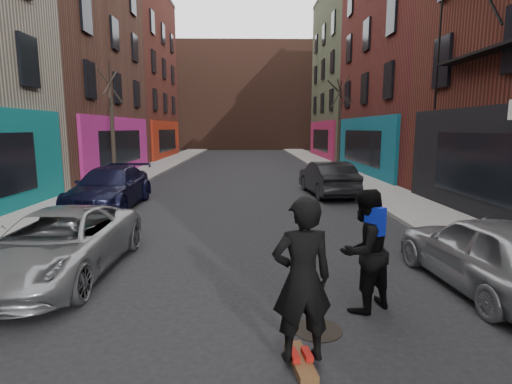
{
  "coord_description": "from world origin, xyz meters",
  "views": [
    {
      "loc": [
        0.39,
        -1.69,
        2.85
      ],
      "look_at": [
        0.53,
        6.07,
        1.6
      ],
      "focal_mm": 28.0,
      "sensor_mm": 36.0,
      "label": 1
    }
  ],
  "objects_px": {
    "tree_right_far": "(340,117)",
    "pedestrian": "(364,250)",
    "skateboarder": "(302,280)",
    "parked_right_end": "(327,178)",
    "manhole": "(318,330)",
    "tree_left_far": "(112,117)",
    "parked_left_end": "(110,188)",
    "parked_right_far": "(489,253)",
    "skateboard": "(300,361)",
    "parked_left_far": "(59,243)"
  },
  "relations": [
    {
      "from": "tree_right_far",
      "to": "pedestrian",
      "type": "height_order",
      "value": "tree_right_far"
    },
    {
      "from": "tree_right_far",
      "to": "skateboarder",
      "type": "bearing_deg",
      "value": -103.72
    },
    {
      "from": "parked_right_end",
      "to": "manhole",
      "type": "xyz_separation_m",
      "value": [
        -2.4,
        -11.6,
        -0.72
      ]
    },
    {
      "from": "tree_left_far",
      "to": "parked_right_end",
      "type": "height_order",
      "value": "tree_left_far"
    },
    {
      "from": "parked_left_end",
      "to": "parked_right_far",
      "type": "height_order",
      "value": "parked_left_end"
    },
    {
      "from": "skateboarder",
      "to": "pedestrian",
      "type": "height_order",
      "value": "skateboarder"
    },
    {
      "from": "skateboarder",
      "to": "parked_right_end",
      "type": "bearing_deg",
      "value": -110.47
    },
    {
      "from": "parked_right_end",
      "to": "skateboard",
      "type": "relative_size",
      "value": 5.51
    },
    {
      "from": "parked_right_far",
      "to": "pedestrian",
      "type": "relative_size",
      "value": 2.09
    },
    {
      "from": "parked_right_end",
      "to": "skateboarder",
      "type": "xyz_separation_m",
      "value": [
        -2.76,
        -12.45,
        0.37
      ]
    },
    {
      "from": "skateboard",
      "to": "pedestrian",
      "type": "distance_m",
      "value": 2.11
    },
    {
      "from": "parked_right_end",
      "to": "skateboarder",
      "type": "height_order",
      "value": "skateboarder"
    },
    {
      "from": "tree_right_far",
      "to": "parked_right_end",
      "type": "bearing_deg",
      "value": -105.43
    },
    {
      "from": "skateboarder",
      "to": "manhole",
      "type": "height_order",
      "value": "skateboarder"
    },
    {
      "from": "tree_left_far",
      "to": "tree_right_far",
      "type": "xyz_separation_m",
      "value": [
        12.4,
        6.0,
        0.15
      ]
    },
    {
      "from": "manhole",
      "to": "tree_left_far",
      "type": "bearing_deg",
      "value": 117.7
    },
    {
      "from": "manhole",
      "to": "skateboarder",
      "type": "bearing_deg",
      "value": -112.74
    },
    {
      "from": "pedestrian",
      "to": "manhole",
      "type": "bearing_deg",
      "value": 5.51
    },
    {
      "from": "parked_left_end",
      "to": "skateboarder",
      "type": "height_order",
      "value": "skateboarder"
    },
    {
      "from": "manhole",
      "to": "parked_left_far",
      "type": "bearing_deg",
      "value": 154.05
    },
    {
      "from": "parked_right_far",
      "to": "skateboarder",
      "type": "distance_m",
      "value": 4.24
    },
    {
      "from": "skateboard",
      "to": "pedestrian",
      "type": "bearing_deg",
      "value": 43.97
    },
    {
      "from": "parked_left_far",
      "to": "tree_left_far",
      "type": "bearing_deg",
      "value": 104.36
    },
    {
      "from": "parked_right_far",
      "to": "skateboard",
      "type": "height_order",
      "value": "parked_right_far"
    },
    {
      "from": "tree_left_far",
      "to": "skateboard",
      "type": "height_order",
      "value": "tree_left_far"
    },
    {
      "from": "tree_right_far",
      "to": "parked_right_end",
      "type": "distance_m",
      "value": 9.56
    },
    {
      "from": "pedestrian",
      "to": "parked_right_end",
      "type": "bearing_deg",
      "value": -131.27
    },
    {
      "from": "tree_right_far",
      "to": "parked_left_far",
      "type": "bearing_deg",
      "value": -117.65
    },
    {
      "from": "skateboard",
      "to": "skateboarder",
      "type": "height_order",
      "value": "skateboarder"
    },
    {
      "from": "tree_left_far",
      "to": "parked_right_far",
      "type": "xyz_separation_m",
      "value": [
        10.8,
        -13.04,
        -2.69
      ]
    },
    {
      "from": "parked_right_end",
      "to": "skateboarder",
      "type": "distance_m",
      "value": 12.75
    },
    {
      "from": "parked_left_end",
      "to": "pedestrian",
      "type": "relative_size",
      "value": 2.6
    },
    {
      "from": "parked_right_far",
      "to": "parked_right_end",
      "type": "xyz_separation_m",
      "value": [
        -0.83,
        10.23,
        0.04
      ]
    },
    {
      "from": "parked_left_far",
      "to": "parked_right_far",
      "type": "bearing_deg",
      "value": -5.55
    },
    {
      "from": "tree_right_far",
      "to": "parked_right_far",
      "type": "distance_m",
      "value": 19.31
    },
    {
      "from": "parked_right_far",
      "to": "parked_left_end",
      "type": "bearing_deg",
      "value": -44.3
    },
    {
      "from": "parked_left_end",
      "to": "pedestrian",
      "type": "distance_m",
      "value": 10.76
    },
    {
      "from": "parked_right_end",
      "to": "skateboard",
      "type": "height_order",
      "value": "parked_right_end"
    },
    {
      "from": "parked_left_far",
      "to": "skateboard",
      "type": "bearing_deg",
      "value": -34.92
    },
    {
      "from": "parked_left_far",
      "to": "parked_right_end",
      "type": "xyz_separation_m",
      "value": [
        7.07,
        9.33,
        0.09
      ]
    },
    {
      "from": "parked_left_end",
      "to": "skateboarder",
      "type": "relative_size",
      "value": 2.52
    },
    {
      "from": "tree_right_far",
      "to": "parked_right_end",
      "type": "height_order",
      "value": "tree_right_far"
    },
    {
      "from": "parked_left_far",
      "to": "parked_right_end",
      "type": "bearing_deg",
      "value": 53.78
    },
    {
      "from": "parked_left_end",
      "to": "parked_right_end",
      "type": "xyz_separation_m",
      "value": [
        8.37,
        2.6,
        -0.0
      ]
    },
    {
      "from": "skateboard",
      "to": "pedestrian",
      "type": "height_order",
      "value": "pedestrian"
    },
    {
      "from": "tree_right_far",
      "to": "tree_left_far",
      "type": "bearing_deg",
      "value": -154.18
    },
    {
      "from": "skateboard",
      "to": "manhole",
      "type": "relative_size",
      "value": 1.14
    },
    {
      "from": "tree_right_far",
      "to": "parked_left_far",
      "type": "distance_m",
      "value": 20.68
    },
    {
      "from": "tree_left_far",
      "to": "parked_right_end",
      "type": "relative_size",
      "value": 1.47
    },
    {
      "from": "tree_left_far",
      "to": "parked_left_end",
      "type": "distance_m",
      "value": 6.23
    }
  ]
}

